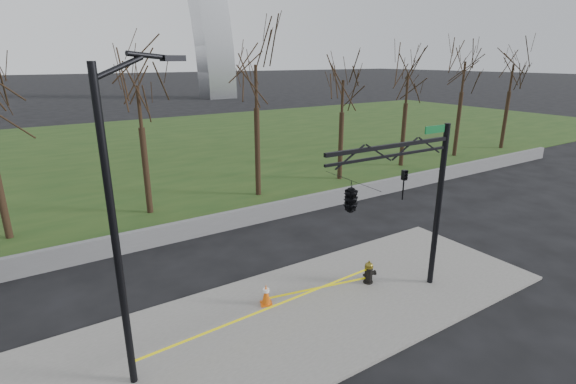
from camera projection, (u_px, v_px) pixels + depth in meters
ground at (303, 315)px, 13.87m from camera, size 500.00×500.00×0.00m
sidewalk at (303, 314)px, 13.85m from camera, size 18.00×6.00×0.10m
grass_strip at (113, 152)px, 37.91m from camera, size 120.00×40.00×0.06m
guardrail at (208, 225)px, 20.15m from camera, size 60.00×0.30×0.90m
tree_row at (257, 128)px, 24.77m from camera, size 55.85×4.00×8.30m
fire_hydrant at (369, 273)px, 15.57m from camera, size 0.55×0.36×0.88m
traffic_cone at (266, 294)px, 14.19m from camera, size 0.51×0.51×0.75m
street_light at (121, 211)px, 9.69m from camera, size 2.31×0.92×8.21m
traffic_signal_mast at (370, 192)px, 12.89m from camera, size 5.10×2.50×6.00m
caution_tape at (288, 300)px, 13.70m from camera, size 8.56×1.25×0.45m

